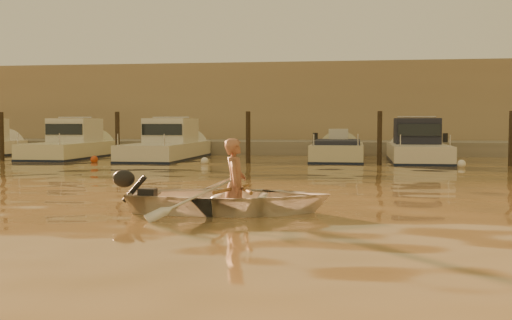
% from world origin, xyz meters
% --- Properties ---
extents(ground_plane, '(160.00, 160.00, 0.00)m').
position_xyz_m(ground_plane, '(0.00, 0.00, 0.00)').
color(ground_plane, olive).
rests_on(ground_plane, ground).
extents(dinghy, '(3.76, 2.82, 0.74)m').
position_xyz_m(dinghy, '(1.74, 0.45, 0.25)').
color(dinghy, silver).
rests_on(dinghy, ground_plane).
extents(person, '(0.43, 0.61, 1.61)m').
position_xyz_m(person, '(1.84, 0.46, 0.50)').
color(person, '#A36951').
rests_on(person, dinghy).
extents(outboard_motor, '(0.93, 0.47, 0.70)m').
position_xyz_m(outboard_motor, '(0.25, 0.33, 0.28)').
color(outboard_motor, black).
rests_on(outboard_motor, dinghy).
extents(oar_port, '(0.65, 2.03, 0.13)m').
position_xyz_m(oar_port, '(1.99, 0.47, 0.42)').
color(oar_port, brown).
rests_on(oar_port, dinghy).
extents(oar_starboard, '(0.26, 2.10, 0.13)m').
position_xyz_m(oar_starboard, '(1.79, 0.45, 0.42)').
color(oar_starboard, olive).
rests_on(oar_starboard, dinghy).
extents(moored_boat_1, '(2.21, 6.58, 1.75)m').
position_xyz_m(moored_boat_1, '(-8.57, 16.00, 0.62)').
color(moored_boat_1, beige).
rests_on(moored_boat_1, ground_plane).
extents(moored_boat_2, '(2.30, 7.69, 1.75)m').
position_xyz_m(moored_boat_2, '(-4.14, 16.00, 0.62)').
color(moored_boat_2, silver).
rests_on(moored_boat_2, ground_plane).
extents(moored_boat_3, '(2.06, 5.94, 0.95)m').
position_xyz_m(moored_boat_3, '(3.18, 16.00, 0.22)').
color(moored_boat_3, beige).
rests_on(moored_boat_3, ground_plane).
extents(moored_boat_4, '(2.19, 6.77, 1.75)m').
position_xyz_m(moored_boat_4, '(6.40, 16.00, 0.62)').
color(moored_boat_4, silver).
rests_on(moored_boat_4, ground_plane).
extents(piling_0, '(0.18, 0.18, 2.20)m').
position_xyz_m(piling_0, '(-10.50, 13.80, 0.90)').
color(piling_0, '#2D2319').
rests_on(piling_0, ground_plane).
extents(piling_1, '(0.18, 0.18, 2.20)m').
position_xyz_m(piling_1, '(-5.50, 13.80, 0.90)').
color(piling_1, '#2D2319').
rests_on(piling_1, ground_plane).
extents(piling_2, '(0.18, 0.18, 2.20)m').
position_xyz_m(piling_2, '(-0.20, 13.80, 0.90)').
color(piling_2, '#2D2319').
rests_on(piling_2, ground_plane).
extents(piling_3, '(0.18, 0.18, 2.20)m').
position_xyz_m(piling_3, '(4.80, 13.80, 0.90)').
color(piling_3, '#2D2319').
rests_on(piling_3, ground_plane).
extents(piling_4, '(0.18, 0.18, 2.20)m').
position_xyz_m(piling_4, '(9.50, 13.80, 0.90)').
color(piling_4, '#2D2319').
rests_on(piling_4, ground_plane).
extents(fender_b, '(0.30, 0.30, 0.30)m').
position_xyz_m(fender_b, '(-6.38, 13.55, 0.10)').
color(fender_b, '#C74417').
rests_on(fender_b, ground_plane).
extents(fender_c, '(0.30, 0.30, 0.30)m').
position_xyz_m(fender_c, '(-1.78, 13.17, 0.10)').
color(fender_c, white).
rests_on(fender_c, ground_plane).
extents(fender_d, '(0.30, 0.30, 0.30)m').
position_xyz_m(fender_d, '(2.71, 13.79, 0.10)').
color(fender_d, orange).
rests_on(fender_d, ground_plane).
extents(fender_e, '(0.30, 0.30, 0.30)m').
position_xyz_m(fender_e, '(7.66, 13.04, 0.10)').
color(fender_e, white).
rests_on(fender_e, ground_plane).
extents(quay, '(52.00, 4.00, 1.00)m').
position_xyz_m(quay, '(0.00, 21.50, 0.15)').
color(quay, gray).
rests_on(quay, ground_plane).
extents(waterfront_building, '(46.00, 7.00, 4.80)m').
position_xyz_m(waterfront_building, '(0.00, 27.00, 2.40)').
color(waterfront_building, '#9E8466').
rests_on(waterfront_building, quay).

